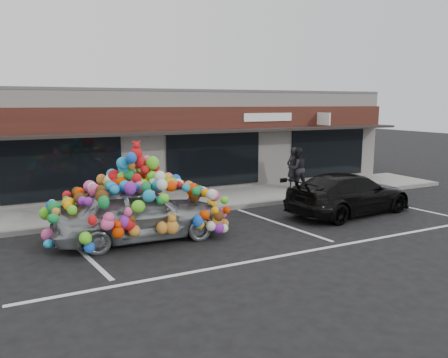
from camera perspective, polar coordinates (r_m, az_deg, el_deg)
name	(u,v)px	position (r m, az deg, el deg)	size (l,w,h in m)	color
ground	(200,237)	(12.48, -3.12, -7.62)	(90.00, 90.00, 0.00)	black
shop_building	(125,139)	(20.01, -12.77, 5.09)	(24.00, 7.20, 4.31)	white
sidewalk	(157,205)	(16.09, -8.74, -3.44)	(26.00, 3.00, 0.15)	gray
kerb	(171,215)	(14.70, -6.97, -4.66)	(26.00, 0.18, 0.16)	slate
parking_stripe_left	(82,252)	(11.86, -18.07, -9.04)	(0.12, 4.40, 0.01)	silver
parking_stripe_mid	(279,224)	(13.93, 7.26, -5.80)	(0.12, 4.40, 0.01)	silver
parking_stripe_right	(402,206)	(17.42, 22.28, -3.28)	(0.12, 4.40, 0.01)	silver
lane_line	(307,251)	(11.54, 10.82, -9.24)	(14.00, 0.12, 0.01)	silver
toy_car	(139,206)	(12.24, -11.09, -3.48)	(3.29, 4.92, 2.83)	#A5ADB0
black_sedan	(349,194)	(15.50, 16.04, -1.85)	(4.83, 1.96, 1.40)	black
pedestrian_a	(293,168)	(18.80, 8.95, 1.45)	(0.64, 0.42, 1.76)	black
pedestrian_b	(297,168)	(18.69, 9.56, 1.37)	(0.85, 0.66, 1.75)	black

